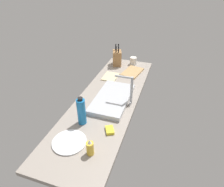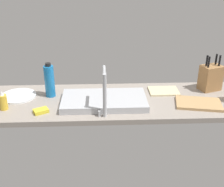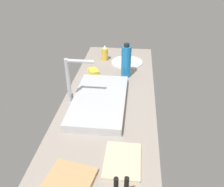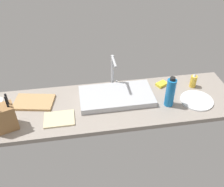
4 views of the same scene
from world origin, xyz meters
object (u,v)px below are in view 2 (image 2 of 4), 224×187
Objects in this scene: dish_sponge at (41,111)px; dinner_plate at (18,96)px; sink_basin at (104,100)px; cutting_board at (199,103)px; faucet at (104,90)px; soap_bottle at (3,102)px; dish_towel at (164,91)px; knife_block at (211,77)px; water_bottle at (50,81)px.

dinner_plate is at bearing -49.93° from dish_sponge.
cutting_board is at bearing 175.84° from sink_basin.
faucet reaches higher than dinner_plate.
dish_sponge reaches higher than dinner_plate.
cutting_board is 124.93cm from dinner_plate.
soap_bottle is at bearing 77.03° from dinner_plate.
faucet is 57.19cm from dish_towel.
knife_block is 0.90× the size of cutting_board.
dish_sponge is (118.90, 30.75, -8.38)cm from knife_block.
water_bottle is at bearing -19.66° from sink_basin.
knife_block is 116.44cm from water_bottle.
knife_block is at bearing -165.92° from sink_basin.
sink_basin is 2.27× the size of dinner_plate.
knife_block reaches higher than soap_bottle.
dish_sponge is (-20.32, 24.15, 0.60)cm from dinner_plate.
knife_block is at bearing -155.72° from faucet.
cutting_board is 28.77cm from dish_towel.
soap_bottle is at bearing 11.66° from dish_towel.
faucet is 43.56cm from dish_sponge.
sink_basin reaches higher than dish_towel.
dinner_plate is (123.67, -17.71, -0.30)cm from cutting_board.
dish_towel is (-108.90, -22.47, -4.93)cm from soap_bottle.
soap_bottle is (64.93, -10.22, -11.47)cm from faucet.
cutting_board is at bearing -179.58° from soap_bottle.
water_bottle is (37.68, -29.19, -5.46)cm from faucet.
dish_towel is (-104.60, -3.83, 0.00)cm from dinner_plate.
dish_sponge is at bearing 18.37° from dish_towel.
knife_block is 2.94× the size of dish_sponge.
cutting_board is at bearing 171.85° from dinner_plate.
cutting_board is 2.29× the size of soap_bottle.
dish_sponge is (-24.61, 5.51, -4.33)cm from soap_bottle.
water_bottle is (37.64, -13.45, 9.34)cm from sink_basin.
knife_block reaches higher than dish_towel.
knife_block is 1.24× the size of dish_towel.
dinner_plate is at bearing -16.32° from knife_block.
water_bottle is at bearing -10.15° from cutting_board.
soap_bottle reaches higher than dish_sponge.
soap_bottle is at bearing 0.42° from cutting_board.
dish_towel is at bearing -143.37° from faucet.
sink_basin is 62.03cm from dinner_plate.
sink_basin is at bearing 160.34° from water_bottle.
knife_block is at bearing -176.91° from water_bottle.
dinner_plate is at bearing -102.97° from soap_bottle.
faucet reaches higher than dish_towel.
dish_sponge is at bearing 167.38° from soap_bottle.
faucet reaches higher than cutting_board.
faucet is at bearing 173.34° from dish_sponge.
dinner_plate and dish_towel have the same top height.
sink_basin is 2.65× the size of dish_towel.
dish_sponge is (2.64, 24.48, -10.34)cm from water_bottle.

